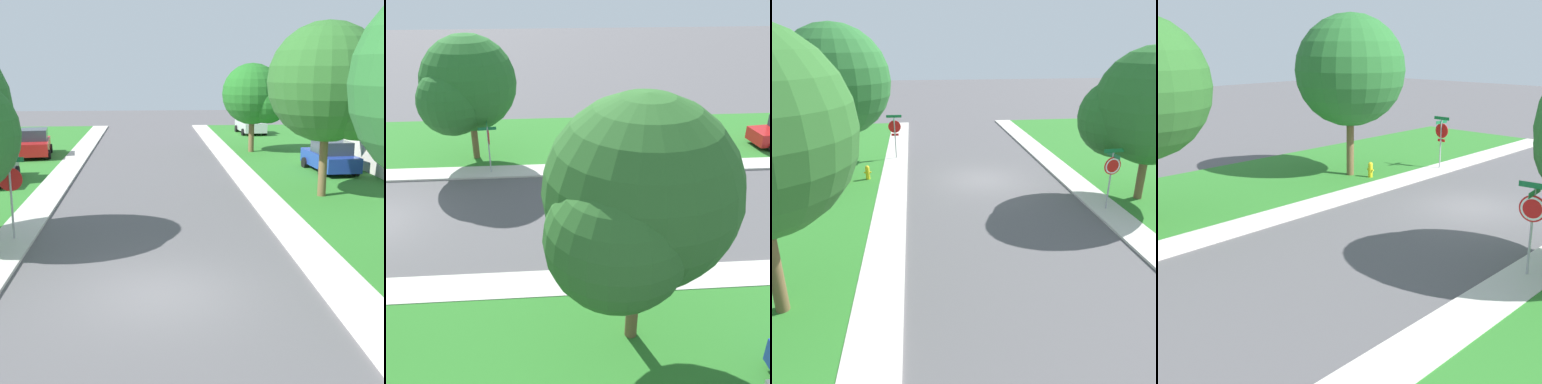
# 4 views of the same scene
# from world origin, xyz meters

# --- Properties ---
(ground_plane) EXTENTS (120.00, 120.00, 0.00)m
(ground_plane) POSITION_xyz_m (0.00, 0.00, 0.00)
(ground_plane) COLOR #565456
(stop_sign_near_corner) EXTENTS (0.92, 0.92, 2.77)m
(stop_sign_near_corner) POSITION_xyz_m (4.70, -4.60, 1.88)
(stop_sign_near_corner) COLOR #9E9EA3
(stop_sign_near_corner) RESTS_ON ground
(stop_sign_far_corner) EXTENTS (0.92, 0.92, 2.77)m
(stop_sign_far_corner) POSITION_xyz_m (-4.64, 4.68, 1.89)
(stop_sign_far_corner) COLOR #9E9EA3
(stop_sign_far_corner) RESTS_ON ground
(tree_corner_large) EXTENTS (5.63, 5.24, 7.77)m
(tree_corner_large) POSITION_xyz_m (7.42, -0.56, 4.97)
(tree_corner_large) COLOR brown
(tree_corner_large) RESTS_ON ground
(fire_hydrant) EXTENTS (0.38, 0.22, 0.83)m
(fire_hydrant) POSITION_xyz_m (6.05, -0.67, 0.44)
(fire_hydrant) COLOR gold
(fire_hydrant) RESTS_ON ground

